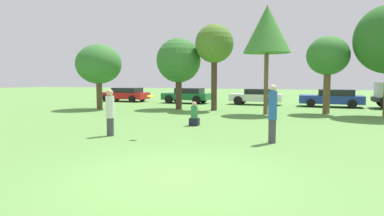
% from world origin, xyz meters
% --- Properties ---
extents(ground_plane, '(120.00, 120.00, 0.00)m').
position_xyz_m(ground_plane, '(0.00, 0.00, 0.00)').
color(ground_plane, '#5B8E42').
extents(person_thrower, '(0.31, 0.31, 1.73)m').
position_xyz_m(person_thrower, '(-4.21, 4.05, 0.89)').
color(person_thrower, '#3F3F47').
rests_on(person_thrower, ground).
extents(person_catcher, '(0.29, 0.29, 1.93)m').
position_xyz_m(person_catcher, '(1.61, 4.61, 0.99)').
color(person_catcher, '#3F3F47').
rests_on(person_catcher, ground).
extents(frisbee, '(0.26, 0.26, 0.08)m').
position_xyz_m(frisbee, '(-2.58, 4.13, 1.50)').
color(frisbee, yellow).
extents(bystander_sitting, '(0.41, 0.34, 1.09)m').
position_xyz_m(bystander_sitting, '(-2.15, 7.64, 0.45)').
color(bystander_sitting, '#191E33').
rests_on(bystander_sitting, ground).
extents(tree_0, '(3.10, 3.10, 4.45)m').
position_xyz_m(tree_0, '(-10.98, 13.20, 3.07)').
color(tree_0, brown).
rests_on(tree_0, ground).
extents(tree_1, '(3.06, 3.06, 4.89)m').
position_xyz_m(tree_1, '(-5.86, 15.16, 3.33)').
color(tree_1, '#473323').
rests_on(tree_1, ground).
extents(tree_2, '(2.53, 2.53, 5.66)m').
position_xyz_m(tree_2, '(-3.24, 14.89, 4.31)').
color(tree_2, '#473323').
rests_on(tree_2, ground).
extents(tree_3, '(2.75, 2.75, 6.35)m').
position_xyz_m(tree_3, '(0.30, 13.52, 4.94)').
color(tree_3, brown).
rests_on(tree_3, ground).
extents(tree_4, '(2.47, 2.47, 4.62)m').
position_xyz_m(tree_4, '(3.71, 15.07, 3.41)').
color(tree_4, brown).
rests_on(tree_4, ground).
extents(parked_car_red, '(4.49, 2.15, 1.26)m').
position_xyz_m(parked_car_red, '(-13.36, 20.64, 0.66)').
color(parked_car_red, red).
rests_on(parked_car_red, ground).
extents(parked_car_green, '(4.09, 1.98, 1.29)m').
position_xyz_m(parked_car_green, '(-7.17, 20.42, 0.69)').
color(parked_car_green, '#196633').
rests_on(parked_car_green, ground).
extents(parked_car_white, '(4.19, 1.96, 1.27)m').
position_xyz_m(parked_car_white, '(-1.25, 20.71, 0.68)').
color(parked_car_white, silver).
rests_on(parked_car_white, ground).
extents(parked_car_blue, '(4.52, 2.17, 1.30)m').
position_xyz_m(parked_car_blue, '(4.35, 20.46, 0.68)').
color(parked_car_blue, '#1E389E').
rests_on(parked_car_blue, ground).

